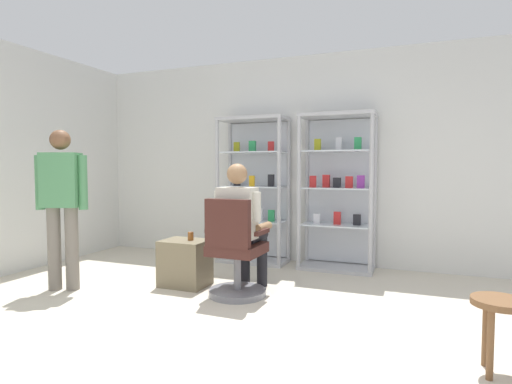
{
  "coord_description": "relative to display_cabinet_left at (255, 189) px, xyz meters",
  "views": [
    {
      "loc": [
        1.48,
        -2.34,
        1.25
      ],
      "look_at": [
        -0.08,
        1.61,
        1.0
      ],
      "focal_mm": 29.06,
      "sensor_mm": 36.0,
      "label": 1
    }
  ],
  "objects": [
    {
      "name": "standing_customer",
      "position": [
        -1.34,
        -1.93,
        -0.03
      ],
      "size": [
        0.49,
        0.34,
        1.63
      ],
      "color": "slate",
      "rests_on": "ground"
    },
    {
      "name": "display_cabinet_left",
      "position": [
        0.0,
        0.0,
        0.0
      ],
      "size": [
        0.9,
        0.45,
        1.9
      ],
      "color": "#B7B7BC",
      "rests_on": "ground"
    },
    {
      "name": "back_wall",
      "position": [
        0.55,
        0.24,
        0.39
      ],
      "size": [
        6.0,
        0.1,
        2.7
      ],
      "primitive_type": "cube",
      "color": "silver",
      "rests_on": "ground"
    },
    {
      "name": "office_chair",
      "position": [
        0.39,
        -1.51,
        -0.57
      ],
      "size": [
        0.57,
        0.56,
        0.96
      ],
      "color": "slate",
      "rests_on": "ground"
    },
    {
      "name": "storage_crate",
      "position": [
        -0.26,
        -1.35,
        -0.72
      ],
      "size": [
        0.48,
        0.38,
        0.49
      ],
      "primitive_type": "cube",
      "color": "#72664C",
      "rests_on": "ground"
    },
    {
      "name": "tea_glass",
      "position": [
        -0.2,
        -1.34,
        -0.43
      ],
      "size": [
        0.06,
        0.06,
        0.09
      ],
      "primitive_type": "cylinder",
      "color": "brown",
      "rests_on": "storage_crate"
    },
    {
      "name": "ground_plane",
      "position": [
        0.55,
        -2.76,
        -0.96
      ],
      "size": [
        7.2,
        7.2,
        0.0
      ],
      "primitive_type": "plane",
      "color": "beige"
    },
    {
      "name": "wooden_stool",
      "position": [
        2.49,
        -2.3,
        -0.59
      ],
      "size": [
        0.32,
        0.32,
        0.46
      ],
      "color": "brown",
      "rests_on": "ground"
    },
    {
      "name": "display_cabinet_right",
      "position": [
        1.1,
        -0.0,
        0.0
      ],
      "size": [
        0.9,
        0.45,
        1.9
      ],
      "color": "#B7B7BC",
      "rests_on": "ground"
    },
    {
      "name": "seated_shopkeeper",
      "position": [
        0.4,
        -1.35,
        -0.25
      ],
      "size": [
        0.49,
        0.57,
        1.29
      ],
      "color": "black",
      "rests_on": "ground"
    }
  ]
}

